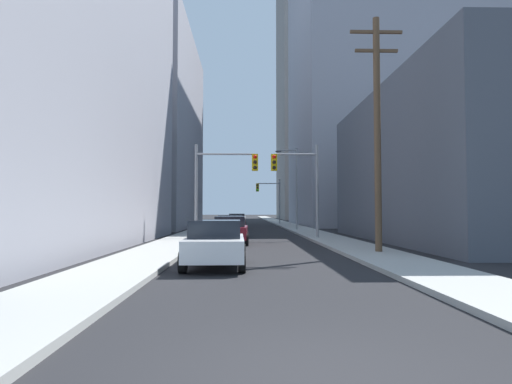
{
  "coord_description": "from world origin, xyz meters",
  "views": [
    {
      "loc": [
        -0.77,
        -4.67,
        1.82
      ],
      "look_at": [
        0.0,
        24.86,
        3.09
      ],
      "focal_mm": 30.71,
      "sensor_mm": 36.0,
      "label": 1
    }
  ],
  "objects_px": {
    "traffic_signal_far_right": "(270,194)",
    "sedan_red": "(237,221)",
    "sedan_maroon": "(231,230)",
    "traffic_signal_near_right": "(297,176)",
    "sedan_white": "(215,243)",
    "traffic_signal_near_left": "(223,175)",
    "sedan_blue": "(231,226)"
  },
  "relations": [
    {
      "from": "traffic_signal_near_left",
      "to": "traffic_signal_far_right",
      "type": "relative_size",
      "value": 1.0
    },
    {
      "from": "sedan_red",
      "to": "traffic_signal_far_right",
      "type": "xyz_separation_m",
      "value": [
        4.06,
        10.91,
        3.24
      ]
    },
    {
      "from": "sedan_blue",
      "to": "traffic_signal_far_right",
      "type": "distance_m",
      "value": 27.75
    },
    {
      "from": "traffic_signal_near_right",
      "to": "sedan_red",
      "type": "bearing_deg",
      "value": 102.49
    },
    {
      "from": "traffic_signal_near_left",
      "to": "sedan_blue",
      "type": "bearing_deg",
      "value": 80.61
    },
    {
      "from": "traffic_signal_far_right",
      "to": "traffic_signal_near_left",
      "type": "bearing_deg",
      "value": -98.84
    },
    {
      "from": "traffic_signal_near_left",
      "to": "sedan_red",
      "type": "bearing_deg",
      "value": 88.33
    },
    {
      "from": "traffic_signal_near_left",
      "to": "traffic_signal_near_right",
      "type": "xyz_separation_m",
      "value": [
        4.69,
        -0.0,
        -0.05
      ]
    },
    {
      "from": "traffic_signal_near_left",
      "to": "sedan_maroon",
      "type": "bearing_deg",
      "value": -80.43
    },
    {
      "from": "sedan_blue",
      "to": "traffic_signal_near_left",
      "type": "bearing_deg",
      "value": -99.39
    },
    {
      "from": "sedan_blue",
      "to": "traffic_signal_near_left",
      "type": "xyz_separation_m",
      "value": [
        -0.4,
        -2.39,
        3.28
      ]
    },
    {
      "from": "sedan_maroon",
      "to": "traffic_signal_near_left",
      "type": "height_order",
      "value": "traffic_signal_near_left"
    },
    {
      "from": "sedan_white",
      "to": "sedan_red",
      "type": "xyz_separation_m",
      "value": [
        0.13,
        32.02,
        0.0
      ]
    },
    {
      "from": "sedan_red",
      "to": "traffic_signal_near_left",
      "type": "bearing_deg",
      "value": -91.67
    },
    {
      "from": "sedan_white",
      "to": "sedan_red",
      "type": "distance_m",
      "value": 32.02
    },
    {
      "from": "sedan_white",
      "to": "traffic_signal_far_right",
      "type": "height_order",
      "value": "traffic_signal_far_right"
    },
    {
      "from": "sedan_blue",
      "to": "sedan_maroon",
      "type": "bearing_deg",
      "value": -88.17
    },
    {
      "from": "sedan_white",
      "to": "traffic_signal_near_right",
      "type": "bearing_deg",
      "value": 72.17
    },
    {
      "from": "traffic_signal_far_right",
      "to": "sedan_red",
      "type": "bearing_deg",
      "value": -110.43
    },
    {
      "from": "sedan_blue",
      "to": "traffic_signal_near_right",
      "type": "bearing_deg",
      "value": -29.13
    },
    {
      "from": "sedan_white",
      "to": "sedan_blue",
      "type": "relative_size",
      "value": 1.0
    },
    {
      "from": "sedan_maroon",
      "to": "sedan_red",
      "type": "relative_size",
      "value": 1.01
    },
    {
      "from": "sedan_white",
      "to": "sedan_maroon",
      "type": "distance_m",
      "value": 9.84
    },
    {
      "from": "sedan_maroon",
      "to": "traffic_signal_near_left",
      "type": "distance_m",
      "value": 4.8
    },
    {
      "from": "sedan_maroon",
      "to": "sedan_blue",
      "type": "distance_m",
      "value": 5.85
    },
    {
      "from": "traffic_signal_near_left",
      "to": "traffic_signal_near_right",
      "type": "distance_m",
      "value": 4.69
    },
    {
      "from": "traffic_signal_near_right",
      "to": "traffic_signal_far_right",
      "type": "xyz_separation_m",
      "value": [
        -0.08,
        29.63,
        0.01
      ]
    },
    {
      "from": "traffic_signal_far_right",
      "to": "sedan_blue",
      "type": "bearing_deg",
      "value": -98.79
    },
    {
      "from": "sedan_blue",
      "to": "traffic_signal_near_left",
      "type": "distance_m",
      "value": 4.08
    },
    {
      "from": "traffic_signal_near_left",
      "to": "traffic_signal_far_right",
      "type": "height_order",
      "value": "same"
    },
    {
      "from": "sedan_maroon",
      "to": "traffic_signal_near_left",
      "type": "xyz_separation_m",
      "value": [
        -0.58,
        3.45,
        3.28
      ]
    },
    {
      "from": "sedan_maroon",
      "to": "traffic_signal_near_right",
      "type": "xyz_separation_m",
      "value": [
        4.11,
        3.45,
        3.23
      ]
    }
  ]
}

